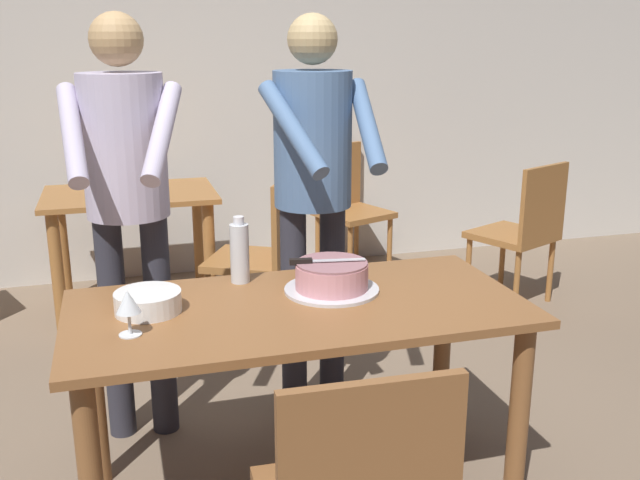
{
  "coord_description": "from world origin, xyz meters",
  "views": [
    {
      "loc": [
        -0.56,
        -2.21,
        1.62
      ],
      "look_at": [
        0.15,
        0.24,
        0.9
      ],
      "focal_mm": 40.14,
      "sensor_mm": 36.0,
      "label": 1
    }
  ],
  "objects_px": {
    "person_standing_beside": "(127,185)",
    "person_cutting_cake": "(314,176)",
    "plate_stack": "(148,302)",
    "background_table": "(131,219)",
    "wine_glass_near": "(128,303)",
    "background_chair_1": "(523,228)",
    "cake_knife": "(312,261)",
    "background_chair_3": "(347,203)",
    "background_chair_2": "(263,251)",
    "water_bottle": "(240,252)",
    "cake_on_platter": "(332,278)",
    "main_dining_table": "(298,338)"
  },
  "relations": [
    {
      "from": "cake_knife",
      "to": "plate_stack",
      "type": "xyz_separation_m",
      "value": [
        -0.57,
        -0.03,
        -0.08
      ]
    },
    {
      "from": "main_dining_table",
      "to": "water_bottle",
      "type": "distance_m",
      "value": 0.4
    },
    {
      "from": "plate_stack",
      "to": "background_chair_2",
      "type": "xyz_separation_m",
      "value": [
        0.68,
        1.43,
        -0.29
      ]
    },
    {
      "from": "person_cutting_cake",
      "to": "background_table",
      "type": "distance_m",
      "value": 1.75
    },
    {
      "from": "cake_on_platter",
      "to": "person_standing_beside",
      "type": "bearing_deg",
      "value": 142.26
    },
    {
      "from": "cake_knife",
      "to": "person_cutting_cake",
      "type": "distance_m",
      "value": 0.54
    },
    {
      "from": "cake_on_platter",
      "to": "background_chair_1",
      "type": "xyz_separation_m",
      "value": [
        1.68,
        1.44,
        -0.31
      ]
    },
    {
      "from": "background_table",
      "to": "background_chair_3",
      "type": "xyz_separation_m",
      "value": [
        1.49,
        0.39,
        -0.09
      ]
    },
    {
      "from": "background_chair_1",
      "to": "wine_glass_near",
      "type": "bearing_deg",
      "value": -145.43
    },
    {
      "from": "plate_stack",
      "to": "background_table",
      "type": "distance_m",
      "value": 2.05
    },
    {
      "from": "plate_stack",
      "to": "cake_on_platter",
      "type": "bearing_deg",
      "value": 1.95
    },
    {
      "from": "plate_stack",
      "to": "background_chair_2",
      "type": "bearing_deg",
      "value": 64.67
    },
    {
      "from": "cake_on_platter",
      "to": "background_chair_3",
      "type": "distance_m",
      "value": 2.57
    },
    {
      "from": "cake_on_platter",
      "to": "background_table",
      "type": "distance_m",
      "value": 2.13
    },
    {
      "from": "main_dining_table",
      "to": "person_cutting_cake",
      "type": "distance_m",
      "value": 0.77
    },
    {
      "from": "cake_knife",
      "to": "background_table",
      "type": "xyz_separation_m",
      "value": [
        -0.57,
        2.0,
        -0.29
      ]
    },
    {
      "from": "background_chair_3",
      "to": "plate_stack",
      "type": "bearing_deg",
      "value": -121.64
    },
    {
      "from": "water_bottle",
      "to": "person_standing_beside",
      "type": "height_order",
      "value": "person_standing_beside"
    },
    {
      "from": "person_cutting_cake",
      "to": "person_standing_beside",
      "type": "relative_size",
      "value": 1.0
    },
    {
      "from": "background_chair_3",
      "to": "main_dining_table",
      "type": "bearing_deg",
      "value": -111.84
    },
    {
      "from": "cake_knife",
      "to": "person_standing_beside",
      "type": "distance_m",
      "value": 0.82
    },
    {
      "from": "plate_stack",
      "to": "background_chair_1",
      "type": "xyz_separation_m",
      "value": [
        2.32,
        1.46,
        -0.29
      ]
    },
    {
      "from": "background_table",
      "to": "cake_knife",
      "type": "bearing_deg",
      "value": -74.09
    },
    {
      "from": "cake_on_platter",
      "to": "person_cutting_cake",
      "type": "bearing_deg",
      "value": 81.7
    },
    {
      "from": "plate_stack",
      "to": "person_standing_beside",
      "type": "xyz_separation_m",
      "value": [
        -0.03,
        0.54,
        0.29
      ]
    },
    {
      "from": "person_standing_beside",
      "to": "background_chair_2",
      "type": "distance_m",
      "value": 1.28
    },
    {
      "from": "plate_stack",
      "to": "background_table",
      "type": "height_order",
      "value": "plate_stack"
    },
    {
      "from": "cake_on_platter",
      "to": "background_table",
      "type": "bearing_deg",
      "value": 107.68
    },
    {
      "from": "water_bottle",
      "to": "person_cutting_cake",
      "type": "bearing_deg",
      "value": 39.05
    },
    {
      "from": "main_dining_table",
      "to": "cake_knife",
      "type": "distance_m",
      "value": 0.27
    },
    {
      "from": "cake_on_platter",
      "to": "plate_stack",
      "type": "bearing_deg",
      "value": -178.05
    },
    {
      "from": "person_standing_beside",
      "to": "background_chair_3",
      "type": "xyz_separation_m",
      "value": [
        1.53,
        1.88,
        -0.58
      ]
    },
    {
      "from": "water_bottle",
      "to": "background_chair_2",
      "type": "xyz_separation_m",
      "value": [
        0.33,
        1.22,
        -0.37
      ]
    },
    {
      "from": "background_chair_2",
      "to": "person_standing_beside",
      "type": "bearing_deg",
      "value": -128.62
    },
    {
      "from": "person_standing_beside",
      "to": "person_cutting_cake",
      "type": "bearing_deg",
      "value": -2.3
    },
    {
      "from": "wine_glass_near",
      "to": "person_cutting_cake",
      "type": "bearing_deg",
      "value": 41.83
    },
    {
      "from": "background_chair_1",
      "to": "background_chair_3",
      "type": "xyz_separation_m",
      "value": [
        -0.83,
        0.96,
        0.0
      ]
    },
    {
      "from": "cake_on_platter",
      "to": "cake_knife",
      "type": "xyz_separation_m",
      "value": [
        -0.07,
        0.01,
        0.06
      ]
    },
    {
      "from": "cake_knife",
      "to": "wine_glass_near",
      "type": "height_order",
      "value": "wine_glass_near"
    },
    {
      "from": "cake_on_platter",
      "to": "background_chair_2",
      "type": "relative_size",
      "value": 0.38
    },
    {
      "from": "person_cutting_cake",
      "to": "main_dining_table",
      "type": "bearing_deg",
      "value": -110.58
    },
    {
      "from": "main_dining_table",
      "to": "background_table",
      "type": "bearing_deg",
      "value": 103.17
    },
    {
      "from": "cake_knife",
      "to": "wine_glass_near",
      "type": "distance_m",
      "value": 0.67
    },
    {
      "from": "cake_on_platter",
      "to": "plate_stack",
      "type": "xyz_separation_m",
      "value": [
        -0.64,
        -0.02,
        -0.02
      ]
    },
    {
      "from": "wine_glass_near",
      "to": "background_chair_1",
      "type": "relative_size",
      "value": 0.16
    },
    {
      "from": "cake_on_platter",
      "to": "background_chair_2",
      "type": "distance_m",
      "value": 1.45
    },
    {
      "from": "wine_glass_near",
      "to": "water_bottle",
      "type": "bearing_deg",
      "value": 44.13
    },
    {
      "from": "plate_stack",
      "to": "cake_knife",
      "type": "bearing_deg",
      "value": 3.32
    },
    {
      "from": "background_chair_1",
      "to": "background_table",
      "type": "bearing_deg",
      "value": 166.08
    },
    {
      "from": "background_chair_2",
      "to": "water_bottle",
      "type": "bearing_deg",
      "value": -105.27
    }
  ]
}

